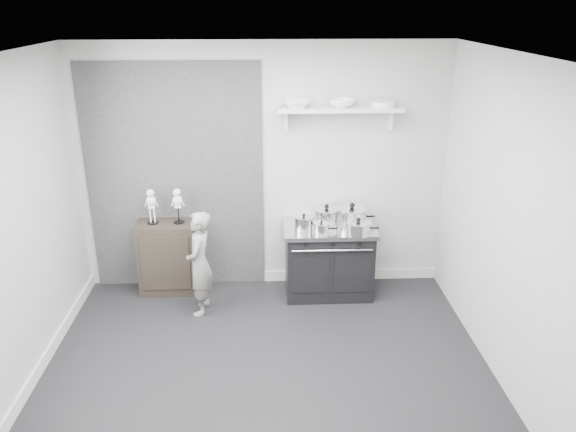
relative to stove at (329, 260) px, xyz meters
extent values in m
plane|color=black|center=(-0.71, -1.48, -0.40)|extent=(4.00, 4.00, 0.00)
cube|color=#A9A9A7|center=(-0.71, 0.32, 0.95)|extent=(4.00, 0.02, 2.70)
cube|color=#A9A9A7|center=(-0.71, -3.28, 0.95)|extent=(4.00, 0.02, 2.70)
cube|color=#A9A9A7|center=(-2.71, -1.48, 0.95)|extent=(0.02, 3.60, 2.70)
cube|color=#A9A9A7|center=(1.29, -1.48, 0.95)|extent=(0.02, 3.60, 2.70)
cube|color=silver|center=(-0.71, -1.48, 2.30)|extent=(4.00, 3.60, 0.02)
cube|color=black|center=(-1.66, 0.31, 0.85)|extent=(1.90, 0.02, 2.50)
cube|color=silver|center=(0.29, 0.30, -0.34)|extent=(2.00, 0.03, 0.12)
cube|color=silver|center=(-2.69, -1.48, -0.34)|extent=(0.03, 3.60, 0.12)
cube|color=silver|center=(0.09, 0.19, 1.62)|extent=(1.30, 0.26, 0.04)
cube|color=silver|center=(-0.46, 0.26, 1.50)|extent=(0.03, 0.12, 0.20)
cube|color=silver|center=(0.64, 0.26, 1.50)|extent=(0.03, 0.12, 0.20)
cube|color=black|center=(0.00, 0.00, -0.03)|extent=(0.93, 0.56, 0.74)
cube|color=silver|center=(0.00, 0.00, 0.37)|extent=(0.99, 0.60, 0.05)
cube|color=black|center=(-0.22, -0.27, -0.01)|extent=(0.39, 0.02, 0.48)
cube|color=black|center=(0.22, -0.27, -0.01)|extent=(0.39, 0.02, 0.48)
cylinder|color=silver|center=(0.00, -0.30, 0.25)|extent=(0.84, 0.02, 0.02)
cylinder|color=black|center=(-0.28, -0.29, 0.33)|extent=(0.04, 0.03, 0.04)
cylinder|color=black|center=(0.00, -0.29, 0.33)|extent=(0.04, 0.03, 0.04)
cylinder|color=black|center=(0.28, -0.29, 0.33)|extent=(0.04, 0.03, 0.04)
cube|color=black|center=(-1.77, 0.13, 0.01)|extent=(0.63, 0.37, 0.82)
imported|color=gray|center=(-1.37, -0.35, 0.16)|extent=(0.31, 0.43, 1.12)
cylinder|color=silver|center=(-0.28, -0.08, 0.46)|extent=(0.19, 0.19, 0.14)
cylinder|color=silver|center=(-0.28, -0.08, 0.54)|extent=(0.20, 0.20, 0.01)
sphere|color=black|center=(-0.28, -0.08, 0.57)|extent=(0.03, 0.03, 0.03)
cylinder|color=black|center=(-0.15, -0.08, 0.46)|extent=(0.10, 0.02, 0.02)
cylinder|color=silver|center=(-0.02, 0.15, 0.46)|extent=(0.29, 0.29, 0.14)
cylinder|color=silver|center=(-0.02, 0.15, 0.54)|extent=(0.29, 0.29, 0.01)
sphere|color=black|center=(-0.02, 0.15, 0.57)|extent=(0.05, 0.05, 0.05)
cylinder|color=black|center=(0.16, 0.15, 0.46)|extent=(0.10, 0.02, 0.02)
cylinder|color=silver|center=(0.25, 0.08, 0.48)|extent=(0.32, 0.32, 0.17)
cylinder|color=silver|center=(0.25, 0.08, 0.57)|extent=(0.33, 0.33, 0.01)
sphere|color=black|center=(0.25, 0.08, 0.61)|extent=(0.06, 0.06, 0.06)
cylinder|color=black|center=(0.45, 0.08, 0.48)|extent=(0.10, 0.02, 0.02)
cylinder|color=silver|center=(0.27, -0.19, 0.45)|extent=(0.26, 0.26, 0.12)
cylinder|color=silver|center=(0.27, -0.19, 0.52)|extent=(0.27, 0.27, 0.01)
sphere|color=black|center=(0.27, -0.19, 0.55)|extent=(0.05, 0.05, 0.05)
cylinder|color=black|center=(0.45, -0.19, 0.45)|extent=(0.10, 0.02, 0.02)
cylinder|color=silver|center=(-0.11, -0.16, 0.44)|extent=(0.16, 0.16, 0.10)
cylinder|color=silver|center=(-0.11, -0.16, 0.50)|extent=(0.17, 0.17, 0.01)
sphere|color=black|center=(-0.11, -0.16, 0.52)|extent=(0.03, 0.03, 0.03)
cylinder|color=black|center=(0.02, -0.16, 0.44)|extent=(0.10, 0.02, 0.02)
imported|color=white|center=(-0.35, 0.19, 1.68)|extent=(0.28, 0.28, 0.07)
imported|color=white|center=(0.11, 0.19, 1.68)|extent=(0.26, 0.26, 0.08)
cylinder|color=white|center=(0.54, 0.19, 1.67)|extent=(0.25, 0.25, 0.06)
camera|label=1|loc=(-0.69, -5.55, 2.68)|focal=35.00mm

